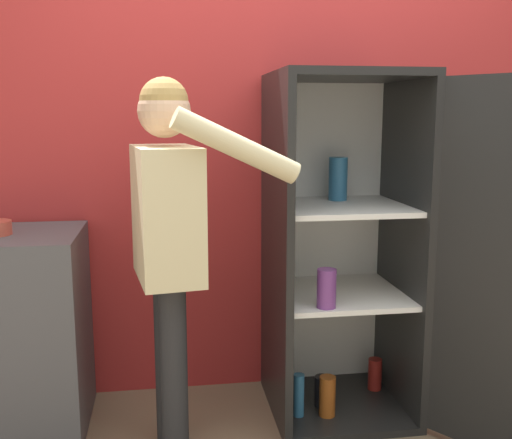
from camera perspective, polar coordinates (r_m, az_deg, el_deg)
wall_back at (r=3.08m, az=2.00°, el=7.22°), size 7.00×0.06×2.55m
refrigerator at (r=2.81m, az=10.82°, el=-3.11°), size 1.06×1.17×1.61m
person at (r=2.45m, az=-8.27°, el=-0.35°), size 0.66×0.56×1.57m
counter at (r=2.94m, az=-22.16°, el=-10.00°), size 0.63×0.57×0.91m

